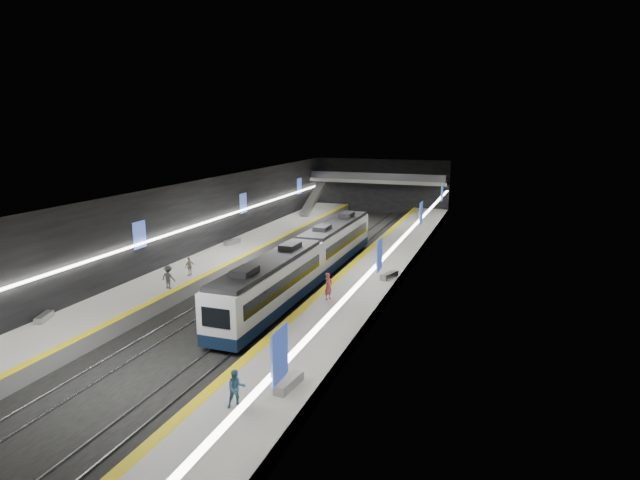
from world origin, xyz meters
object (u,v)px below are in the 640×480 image
at_px(bench_left_near, 44,317).
at_px(escalator, 313,199).
at_px(passenger_left_b, 168,277).
at_px(passenger_right_b, 236,389).
at_px(bench_right_far, 389,276).
at_px(bench_left_far, 232,242).
at_px(passenger_right_a, 328,286).
at_px(passenger_left_a, 190,267).
at_px(train, 308,259).
at_px(bench_right_near, 289,383).

bearing_deg(bench_left_near, escalator, 67.32).
bearing_deg(passenger_left_b, passenger_right_b, 136.63).
bearing_deg(passenger_left_b, bench_right_far, -148.70).
height_order(bench_left_far, passenger_right_a, passenger_right_a).
relative_size(bench_right_far, passenger_left_a, 1.28).
bearing_deg(passenger_left_a, passenger_right_a, 101.06).
bearing_deg(escalator, bench_left_near, -92.58).
distance_m(bench_left_far, passenger_left_a, 11.69).
relative_size(bench_right_far, passenger_right_a, 1.05).
bearing_deg(escalator, bench_right_far, -58.76).
xyz_separation_m(train, bench_right_near, (6.24, -18.93, -0.95)).
xyz_separation_m(passenger_right_b, passenger_left_a, (-13.54, 17.18, -0.09)).
bearing_deg(passenger_right_b, bench_left_near, 121.57).
bearing_deg(bench_left_far, bench_right_near, -42.94).
height_order(bench_right_far, passenger_right_a, passenger_right_a).
distance_m(bench_right_far, passenger_right_a, 7.26).
bearing_deg(passenger_left_a, escalator, -158.66).
xyz_separation_m(passenger_right_a, passenger_left_b, (-12.26, -1.70, -0.07)).
bearing_deg(passenger_left_a, bench_left_far, -149.26).
height_order(bench_left_near, passenger_left_b, passenger_left_b).
height_order(escalator, bench_right_near, escalator).
xyz_separation_m(bench_left_near, passenger_left_a, (3.17, 11.85, 0.58)).
height_order(escalator, bench_left_far, escalator).
bearing_deg(train, passenger_right_a, -57.11).
bearing_deg(passenger_right_a, passenger_left_a, 100.22).
xyz_separation_m(escalator, bench_right_far, (16.85, -27.79, -1.65)).
bearing_deg(bench_right_far, bench_left_near, -120.40).
relative_size(bench_left_far, bench_right_near, 1.00).
xyz_separation_m(escalator, passenger_left_b, (1.61, -36.07, -1.00)).
relative_size(bench_left_far, passenger_left_b, 1.13).
bearing_deg(passenger_left_b, passenger_right_a, -169.32).
bearing_deg(escalator, passenger_right_a, -68.03).
height_order(escalator, bench_right_far, escalator).
bearing_deg(bench_right_far, passenger_left_a, -144.91).
height_order(escalator, passenger_left_b, escalator).
bearing_deg(bench_left_near, passenger_right_b, -37.79).
bearing_deg(passenger_right_b, escalator, 65.74).
distance_m(bench_left_near, passenger_left_a, 12.28).
bearing_deg(escalator, bench_left_far, -93.12).
bearing_deg(bench_left_near, passenger_right_a, 12.17).
relative_size(bench_left_far, bench_right_far, 1.00).
height_order(train, passenger_left_b, train).
height_order(escalator, passenger_left_a, escalator).
xyz_separation_m(train, escalator, (-10.00, 28.39, 0.70)).
bearing_deg(bench_left_far, passenger_left_b, -66.06).
height_order(train, passenger_left_a, train).
relative_size(passenger_right_a, passenger_left_b, 1.08).
bearing_deg(escalator, train, -70.60).
bearing_deg(bench_right_near, bench_right_far, 94.83).
xyz_separation_m(bench_left_near, passenger_right_a, (15.87, 10.02, 0.76)).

